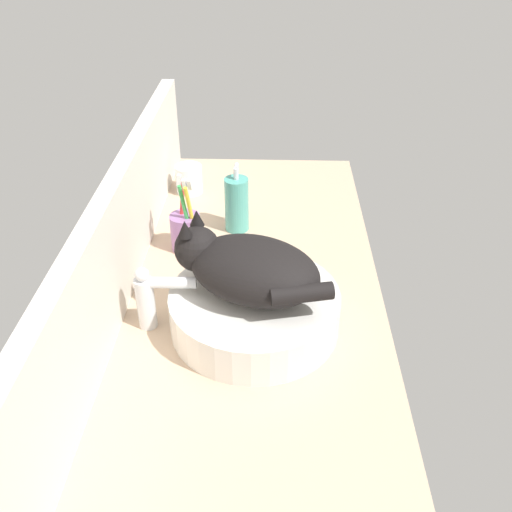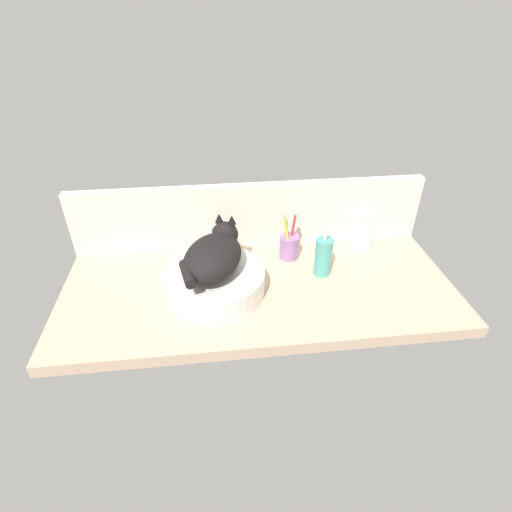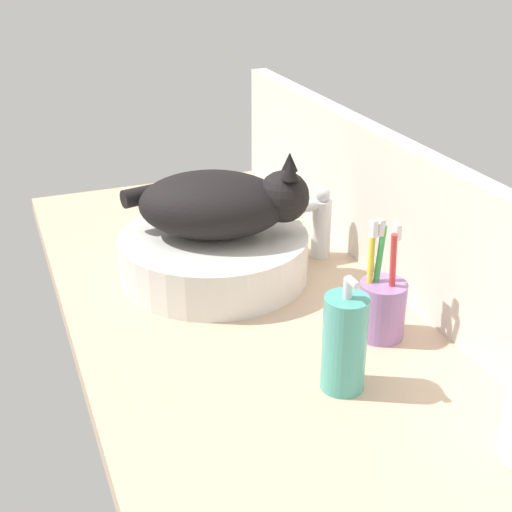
# 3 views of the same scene
# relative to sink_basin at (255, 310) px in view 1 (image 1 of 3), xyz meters

# --- Properties ---
(ground_plane) EXTENTS (1.30, 0.56, 0.04)m
(ground_plane) POSITION_rel_sink_basin_xyz_m (0.15, 0.02, -0.06)
(ground_plane) COLOR tan
(backsplash_panel) EXTENTS (1.30, 0.04, 0.25)m
(backsplash_panel) POSITION_rel_sink_basin_xyz_m (0.15, 0.28, 0.08)
(backsplash_panel) COLOR silver
(backsplash_panel) RESTS_ON ground_plane
(sink_basin) EXTENTS (0.33, 0.33, 0.08)m
(sink_basin) POSITION_rel_sink_basin_xyz_m (0.00, 0.00, 0.00)
(sink_basin) COLOR silver
(sink_basin) RESTS_ON ground_plane
(cat) EXTENTS (0.25, 0.30, 0.14)m
(cat) POSITION_rel_sink_basin_xyz_m (0.00, 0.01, 0.10)
(cat) COLOR black
(cat) RESTS_ON sink_basin
(faucet) EXTENTS (0.04, 0.12, 0.14)m
(faucet) POSITION_rel_sink_basin_xyz_m (-0.00, 0.20, 0.03)
(faucet) COLOR silver
(faucet) RESTS_ON ground_plane
(soap_dispenser) EXTENTS (0.06, 0.06, 0.17)m
(soap_dispenser) POSITION_rel_sink_basin_xyz_m (0.37, 0.06, 0.03)
(soap_dispenser) COLOR teal
(soap_dispenser) RESTS_ON ground_plane
(toothbrush_cup) EXTENTS (0.07, 0.07, 0.19)m
(toothbrush_cup) POSITION_rel_sink_basin_xyz_m (0.28, 0.17, 0.01)
(toothbrush_cup) COLOR #996BA8
(toothbrush_cup) RESTS_ON ground_plane
(water_glass) EXTENTS (0.07, 0.07, 0.08)m
(water_glass) POSITION_rel_sink_basin_xyz_m (0.57, 0.20, -0.01)
(water_glass) COLOR white
(water_glass) RESTS_ON ground_plane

